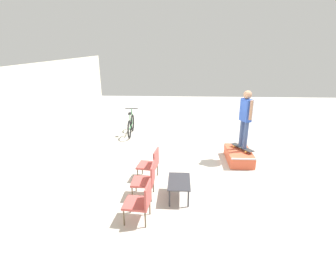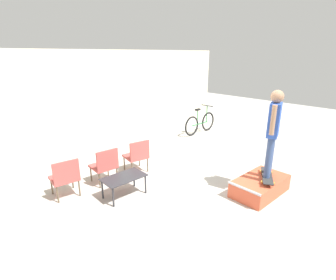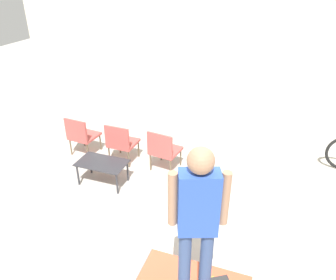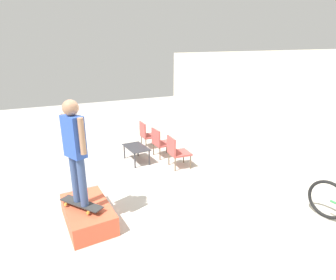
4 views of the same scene
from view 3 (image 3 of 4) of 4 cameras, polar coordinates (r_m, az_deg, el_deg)
ground_plane at (r=5.25m, az=-1.36°, el=-14.66°), size 24.00×24.00×0.00m
house_wall_back at (r=8.63m, az=10.01°, el=13.90°), size 12.00×0.06×3.00m
person_skater at (r=3.17m, az=5.22°, el=-12.83°), size 0.54×0.32×1.77m
coffee_table at (r=6.04m, az=-11.39°, el=-4.27°), size 0.89×0.52×0.44m
patio_chair_left at (r=7.01m, az=-14.83°, el=0.96°), size 0.56×0.56×0.86m
patio_chair_center at (r=6.57m, az=-8.17°, el=-0.25°), size 0.54×0.54×0.86m
patio_chair_right at (r=6.24m, az=-0.79°, el=-1.57°), size 0.59×0.59×0.86m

